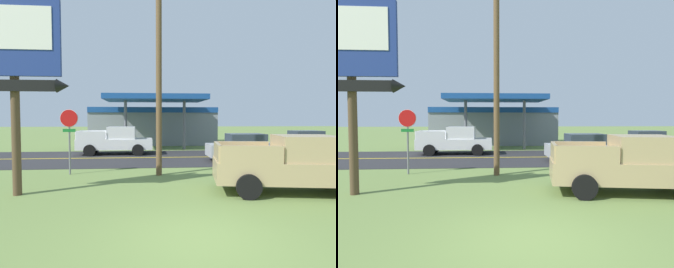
% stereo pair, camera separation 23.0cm
% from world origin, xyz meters
% --- Properties ---
extents(ground_plane, '(180.00, 180.00, 0.00)m').
position_xyz_m(ground_plane, '(0.00, 0.00, 0.00)').
color(ground_plane, olive).
extents(road_asphalt, '(140.00, 8.00, 0.02)m').
position_xyz_m(road_asphalt, '(0.00, 13.00, 0.01)').
color(road_asphalt, '#2B2B2D').
rests_on(road_asphalt, ground).
extents(road_centre_line, '(126.00, 0.20, 0.01)m').
position_xyz_m(road_centre_line, '(0.00, 13.00, 0.02)').
color(road_centre_line, gold).
rests_on(road_centre_line, road_asphalt).
extents(motel_sign, '(3.31, 0.54, 6.61)m').
position_xyz_m(motel_sign, '(-5.27, 3.94, 4.51)').
color(motel_sign, brown).
rests_on(motel_sign, ground).
extents(stop_sign, '(0.80, 0.08, 2.95)m').
position_xyz_m(stop_sign, '(-4.50, 7.63, 2.03)').
color(stop_sign, slate).
rests_on(stop_sign, ground).
extents(utility_pole, '(1.64, 0.26, 9.40)m').
position_xyz_m(utility_pole, '(-0.48, 7.13, 4.97)').
color(utility_pole, brown).
rests_on(utility_pole, ground).
extents(gas_station, '(12.00, 11.50, 4.40)m').
position_xyz_m(gas_station, '(-0.21, 23.77, 1.94)').
color(gas_station, gray).
rests_on(gas_station, ground).
extents(pickup_tan_parked_on_lawn, '(5.45, 2.87, 1.96)m').
position_xyz_m(pickup_tan_parked_on_lawn, '(3.93, 3.63, 0.96)').
color(pickup_tan_parked_on_lawn, tan).
rests_on(pickup_tan_parked_on_lawn, ground).
extents(pickup_white_on_road, '(5.20, 2.24, 1.96)m').
position_xyz_m(pickup_white_on_road, '(-3.10, 15.00, 0.96)').
color(pickup_white_on_road, silver).
rests_on(pickup_white_on_road, ground).
extents(car_grey_near_lane, '(4.20, 2.00, 1.64)m').
position_xyz_m(car_grey_near_lane, '(11.01, 15.00, 0.83)').
color(car_grey_near_lane, slate).
rests_on(car_grey_near_lane, ground).
extents(car_silver_mid_lane, '(4.20, 2.00, 1.64)m').
position_xyz_m(car_silver_mid_lane, '(4.76, 11.00, 0.83)').
color(car_silver_mid_lane, '#A8AAAF').
rests_on(car_silver_mid_lane, ground).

